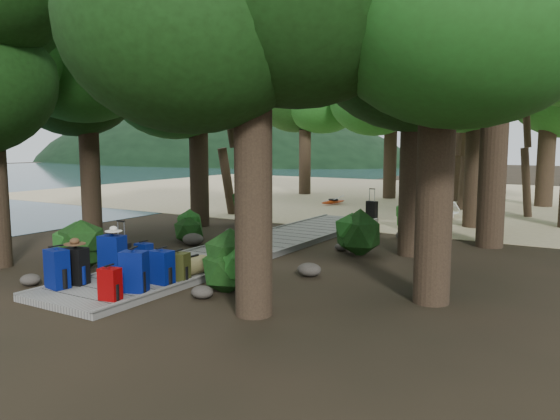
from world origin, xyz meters
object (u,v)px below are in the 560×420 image
Objects in this scene: suitcase_on_boardwalk at (122,257)px; sun_lounger at (445,210)px; backpack_right_d at (179,265)px; lone_suitcase_on_sand at (372,210)px; backpack_left_b at (76,264)px; backpack_right_a at (110,282)px; backpack_right_b at (134,269)px; backpack_left_c at (112,253)px; backpack_left_a at (57,267)px; kayak at (333,201)px; duffel_right_khaki at (194,266)px; backpack_right_c at (162,265)px; backpack_left_d at (144,253)px.

sun_lounger is (3.44, 11.94, -0.11)m from suitcase_on_boardwalk.
lone_suitcase_on_sand is at bearing 81.22° from backpack_right_d.
backpack_right_a is at bearing -25.86° from backpack_left_b.
backpack_right_b is at bearing -78.03° from lone_suitcase_on_sand.
backpack_left_c reaches higher than backpack_left_b.
sun_lounger is (3.41, 13.48, -0.21)m from backpack_left_a.
backpack_right_d is at bearing -63.06° from kayak.
duffel_right_khaki is at bearing 25.57° from suitcase_on_boardwalk.
backpack_left_c is at bearing 94.83° from backpack_left_a.
kayak is (-1.82, 13.72, -0.23)m from suitcase_on_boardwalk.
backpack_left_a reaches higher than suitcase_on_boardwalk.
backpack_left_a is at bearing -179.70° from backpack_right_b.
lone_suitcase_on_sand is at bearing 91.89° from backpack_right_c.
duffel_right_khaki is at bearing 83.07° from backpack_right_d.
backpack_right_a reaches higher than lone_suitcase_on_sand.
backpack_right_d reaches higher than backpack_left_d.
backpack_right_b reaches higher than suitcase_on_boardwalk.
backpack_left_d is (-0.12, 0.96, -0.18)m from backpack_left_c.
backpack_right_a reaches higher than backpack_right_d.
sun_lounger reaches higher than duffel_right_khaki.
backpack_right_b is 1.16× the size of backpack_right_c.
backpack_left_b is 1.45× the size of backpack_left_d.
kayak is at bearing 93.14° from backpack_right_d.
backpack_right_c is at bearing -91.77° from duffel_right_khaki.
backpack_right_a is at bearing -64.73° from kayak.
backpack_left_c reaches higher than backpack_right_d.
backpack_left_c reaches higher than suitcase_on_boardwalk.
backpack_left_d is 1.48m from duffel_right_khaki.
backpack_left_c reaches higher than backpack_left_a.
backpack_left_a is 1.83m from backpack_right_c.
backpack_left_b reaches higher than lone_suitcase_on_sand.
backpack_left_c is 14.21m from kayak.
backpack_right_c is at bearing -112.17° from backpack_right_d.
suitcase_on_boardwalk is at bearing 97.57° from backpack_left_c.
backpack_left_b is 2.18m from duffel_right_khaki.
backpack_left_c is 1.68× the size of backpack_left_d.
backpack_left_b is at bearing 154.35° from backpack_right_a.
backpack_right_a is 0.99× the size of lone_suitcase_on_sand.
backpack_right_c reaches higher than backpack_right_d.
backpack_left_a is 0.46× the size of sun_lounger.
backpack_left_d is 13.24m from kayak.
backpack_left_c reaches higher than backpack_right_a.
suitcase_on_boardwalk is (-1.42, 0.35, -0.06)m from backpack_right_c.
backpack_left_d is 0.86× the size of lone_suitcase_on_sand.
backpack_left_a is 1.20m from backpack_left_c.
suitcase_on_boardwalk is (0.01, -0.61, 0.03)m from backpack_left_d.
backpack_right_b is at bearing -92.64° from backpack_right_c.
suitcase_on_boardwalk is at bearing 84.37° from backpack_left_b.
backpack_left_a is 1.55m from suitcase_on_boardwalk.
kayak is (-3.01, 3.12, -0.15)m from lone_suitcase_on_sand.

